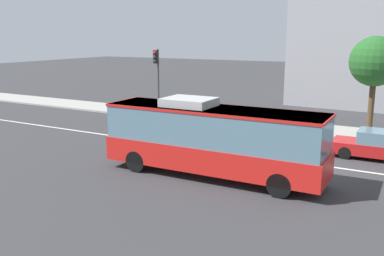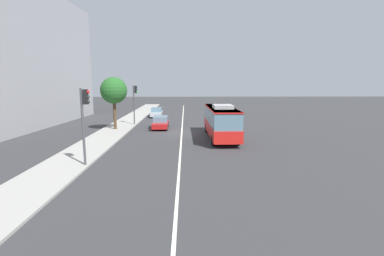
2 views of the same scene
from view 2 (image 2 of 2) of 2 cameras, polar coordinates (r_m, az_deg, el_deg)
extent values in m
plane|color=#333335|center=(31.83, -2.07, -0.95)|extent=(160.00, 160.00, 0.00)
cube|color=#9E9B93|center=(32.84, -15.72, -0.85)|extent=(80.00, 3.50, 0.14)
cube|color=silver|center=(31.83, -2.07, -0.94)|extent=(76.00, 0.16, 0.01)
cube|color=red|center=(28.77, 5.76, -0.10)|extent=(10.03, 2.63, 1.10)
cube|color=slate|center=(28.59, 5.80, 2.55)|extent=(9.83, 2.55, 1.58)
cube|color=red|center=(28.51, 5.83, 4.00)|extent=(9.93, 2.60, 0.12)
cube|color=#B2B2B2|center=(27.31, 6.18, 4.27)|extent=(2.22, 1.83, 0.36)
cylinder|color=black|center=(32.06, 2.98, 0.03)|extent=(1.00, 0.31, 1.00)
cylinder|color=black|center=(32.33, 6.87, 0.05)|extent=(1.00, 0.31, 1.00)
cylinder|color=black|center=(25.40, 4.32, -2.40)|extent=(1.00, 0.31, 1.00)
cylinder|color=black|center=(25.74, 9.19, -2.35)|extent=(1.00, 0.31, 1.00)
cube|color=#B7BABF|center=(46.75, -7.11, 2.88)|extent=(4.57, 1.98, 0.60)
cube|color=slate|center=(46.93, -7.11, 3.66)|extent=(2.59, 1.76, 0.64)
cylinder|color=black|center=(45.24, -6.20, 2.42)|extent=(0.65, 0.25, 0.64)
cylinder|color=black|center=(45.34, -8.23, 2.40)|extent=(0.65, 0.25, 0.64)
cylinder|color=black|center=(48.22, -6.05, 2.84)|extent=(0.65, 0.25, 0.64)
cylinder|color=black|center=(48.31, -7.95, 2.82)|extent=(0.65, 0.25, 0.64)
cube|color=#B21919|center=(34.86, -6.30, 0.76)|extent=(4.53, 1.88, 0.60)
cube|color=slate|center=(35.03, -6.29, 1.82)|extent=(2.55, 1.70, 0.64)
cylinder|color=black|center=(33.37, -5.10, 0.05)|extent=(0.64, 0.23, 0.64)
cylinder|color=black|center=(33.48, -7.84, 0.03)|extent=(0.64, 0.23, 0.64)
cylinder|color=black|center=(36.33, -4.88, 0.80)|extent=(0.64, 0.23, 0.64)
cylinder|color=black|center=(36.44, -7.39, 0.78)|extent=(0.64, 0.23, 0.64)
cylinder|color=#47474C|center=(19.93, -20.97, -0.05)|extent=(0.16, 0.16, 5.20)
cube|color=black|center=(19.64, -20.52, 5.87)|extent=(0.33, 0.29, 0.96)
sphere|color=red|center=(19.59, -20.15, 6.82)|extent=(0.22, 0.22, 0.22)
sphere|color=#2D2D2D|center=(19.60, -20.10, 5.89)|extent=(0.22, 0.22, 0.22)
sphere|color=#2D2D2D|center=(19.62, -20.05, 4.95)|extent=(0.22, 0.22, 0.22)
cylinder|color=#47474C|center=(37.85, -11.55, 4.46)|extent=(0.16, 0.16, 5.20)
cube|color=black|center=(37.70, -11.23, 7.57)|extent=(0.32, 0.28, 0.96)
sphere|color=#2D2D2D|center=(37.67, -11.02, 8.06)|extent=(0.22, 0.22, 0.22)
sphere|color=#2D2D2D|center=(37.67, -11.01, 7.58)|extent=(0.22, 0.22, 0.22)
sphere|color=#1ED838|center=(37.68, -10.99, 7.09)|extent=(0.22, 0.22, 0.22)
cylinder|color=#4C3823|center=(34.50, -15.19, 2.47)|extent=(0.36, 0.36, 3.51)
sphere|color=#235B23|center=(34.30, -15.40, 7.28)|extent=(3.06, 3.06, 3.06)
cube|color=slate|center=(56.20, -26.04, 4.69)|extent=(0.70, 12.85, 1.50)
cube|color=slate|center=(56.09, -26.29, 8.15)|extent=(0.70, 12.85, 1.50)
cube|color=slate|center=(56.19, -26.54, 11.61)|extent=(0.70, 12.85, 1.50)
cube|color=slate|center=(56.50, -26.79, 15.04)|extent=(0.70, 12.85, 1.50)
cube|color=slate|center=(57.00, -27.05, 18.43)|extent=(0.70, 12.85, 1.50)
camera|label=1|loc=(41.43, 27.94, 8.97)|focal=39.99mm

